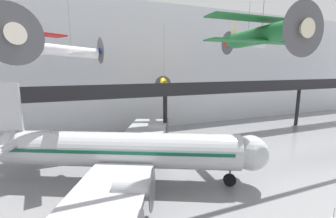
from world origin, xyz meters
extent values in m
cube|color=silver|center=(0.00, 37.70, 12.28)|extent=(140.00, 3.00, 24.55)
cube|color=black|center=(0.00, 26.04, 8.41)|extent=(110.00, 3.20, 0.90)
cube|color=black|center=(0.00, 24.50, 9.41)|extent=(110.00, 0.12, 1.10)
cylinder|color=black|center=(0.00, 27.00, 3.98)|extent=(0.70, 0.70, 7.96)
cylinder|color=black|center=(30.25, 27.00, 3.98)|extent=(0.70, 0.70, 7.96)
cylinder|color=#B7BABF|center=(-9.17, 15.81, 3.70)|extent=(23.80, 13.73, 3.67)
sphere|color=#B7BABF|center=(2.93, 10.15, 3.70)|extent=(3.60, 3.60, 3.60)
cube|color=#0F4C33|center=(-9.17, 15.81, 4.07)|extent=(22.28, 13.07, 0.33)
cube|color=#B7BABF|center=(-4.29, 24.22, 2.87)|extent=(11.83, 16.65, 0.28)
cube|color=#B7BABF|center=(-12.50, 6.67, 2.87)|extent=(11.83, 16.65, 0.28)
cylinder|color=#B7BABF|center=(-4.20, 20.37, 2.92)|extent=(3.33, 2.81, 1.76)
cylinder|color=#4C4C51|center=(-2.78, 19.70, 2.92)|extent=(1.47, 3.06, 3.35)
cylinder|color=#B7BABF|center=(-1.94, 25.20, 2.92)|extent=(3.33, 2.81, 1.76)
cylinder|color=#4C4C51|center=(-0.52, 24.54, 2.92)|extent=(1.47, 3.06, 3.35)
cylinder|color=#B7BABF|center=(-9.48, 9.07, 2.92)|extent=(3.33, 2.81, 1.76)
cylinder|color=#4C4C51|center=(-8.06, 8.41, 2.92)|extent=(1.47, 3.06, 3.35)
cube|color=#B7BABF|center=(-20.11, 20.93, 8.11)|extent=(2.93, 1.51, 5.14)
cube|color=#B7BABF|center=(-19.78, 20.77, 4.43)|extent=(6.89, 9.98, 0.20)
cylinder|color=#4C4C51|center=(1.18, 10.97, 1.26)|extent=(0.20, 0.20, 1.21)
cylinder|color=black|center=(1.18, 10.97, 0.65)|extent=(1.34, 0.89, 1.30)
cylinder|color=#4C4C51|center=(-7.67, 18.35, 1.26)|extent=(0.20, 0.20, 1.21)
cylinder|color=black|center=(-7.67, 18.35, 0.65)|extent=(1.34, 0.89, 1.30)
cylinder|color=#4C4C51|center=(-10.16, 13.03, 1.26)|extent=(0.20, 0.20, 1.21)
cylinder|color=black|center=(-10.16, 13.03, 0.65)|extent=(1.34, 0.89, 1.30)
cylinder|color=silver|center=(-13.40, 20.63, 13.98)|extent=(5.79, 2.04, 1.54)
cone|color=navy|center=(-10.49, 21.10, 14.18)|extent=(1.08, 1.18, 1.05)
cylinder|color=#4C4C51|center=(-10.28, 21.13, 14.19)|extent=(0.51, 2.99, 3.03)
cone|color=silver|center=(-16.10, 20.21, 13.79)|extent=(1.71, 1.22, 1.09)
cube|color=silver|center=(-13.06, 20.69, 13.63)|extent=(2.68, 8.60, 0.10)
cube|color=navy|center=(-16.44, 20.15, 14.67)|extent=(0.69, 0.17, 1.40)
cube|color=navy|center=(-16.44, 20.15, 13.98)|extent=(1.15, 3.10, 0.06)
cylinder|color=slate|center=(-13.40, 20.63, 17.03)|extent=(0.04, 0.04, 4.95)
cylinder|color=#1E6B33|center=(-0.08, 6.57, 14.54)|extent=(1.39, 6.18, 1.40)
cone|color=beige|center=(-0.14, 3.36, 14.48)|extent=(1.16, 1.04, 1.15)
cylinder|color=#4C4C51|center=(-0.14, 3.13, 14.47)|extent=(3.31, 0.10, 3.31)
cone|color=#1E6B33|center=(-0.02, 9.57, 14.61)|extent=(1.11, 1.69, 1.12)
cube|color=#1E6B33|center=(-0.09, 6.20, 15.56)|extent=(9.31, 1.67, 0.10)
cube|color=#1E6B33|center=(-0.09, 6.20, 14.03)|extent=(9.31, 1.67, 0.10)
cube|color=beige|center=(-0.02, 9.94, 15.31)|extent=(0.07, 0.75, 1.53)
cube|color=beige|center=(-0.02, 9.94, 14.54)|extent=(3.32, 0.81, 0.06)
cone|color=silver|center=(-15.68, 6.37, 13.79)|extent=(1.36, 1.34, 1.03)
cylinder|color=#4C4C51|center=(-15.56, 6.20, 13.79)|extent=(2.47, 1.72, 2.97)
cylinder|color=yellow|center=(0.84, 29.80, 9.53)|extent=(2.77, 5.78, 1.75)
cone|color=red|center=(1.70, 32.61, 9.22)|extent=(1.27, 1.19, 1.05)
cylinder|color=#4C4C51|center=(1.76, 32.80, 9.20)|extent=(2.90, 0.92, 3.02)
cone|color=yellow|center=(0.04, 27.18, 9.82)|extent=(1.41, 1.82, 1.14)
cube|color=yellow|center=(0.94, 30.12, 9.18)|extent=(8.50, 3.78, 0.10)
cube|color=red|center=(-0.06, 26.86, 10.23)|extent=(0.26, 0.67, 1.39)
cube|color=red|center=(-0.06, 26.86, 9.53)|extent=(3.09, 1.54, 0.06)
cylinder|color=slate|center=(0.84, 29.80, 14.70)|extent=(0.04, 0.04, 9.18)
cylinder|color=silver|center=(5.58, 14.72, 15.10)|extent=(4.80, 1.30, 1.29)
cone|color=red|center=(3.13, 14.89, 14.93)|extent=(0.84, 0.93, 0.87)
cylinder|color=#4C4C51|center=(2.95, 14.90, 14.92)|extent=(0.21, 2.52, 2.53)
cone|color=silver|center=(7.86, 14.56, 15.26)|extent=(1.37, 0.91, 0.91)
cube|color=silver|center=(5.29, 14.74, 14.81)|extent=(1.63, 7.15, 0.10)
cube|color=red|center=(8.14, 14.54, 15.69)|extent=(0.57, 0.10, 1.17)
cube|color=red|center=(8.14, 14.54, 15.10)|extent=(0.74, 2.56, 0.06)
cylinder|color=slate|center=(5.58, 14.72, 17.55)|extent=(0.04, 0.04, 3.92)
cylinder|color=#B2B5BA|center=(5.87, 3.47, 0.52)|extent=(0.07, 0.07, 0.95)
sphere|color=#B2B5BA|center=(5.87, 3.47, 1.03)|extent=(0.10, 0.10, 0.10)
camera|label=1|loc=(-12.74, -6.92, 12.19)|focal=24.00mm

